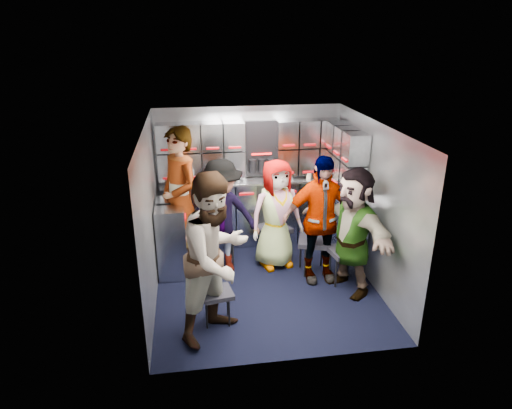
{
  "coord_description": "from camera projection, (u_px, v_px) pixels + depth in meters",
  "views": [
    {
      "loc": [
        -0.9,
        -5.17,
        3.18
      ],
      "look_at": [
        -0.06,
        0.35,
        1.0
      ],
      "focal_mm": 32.0,
      "sensor_mm": 36.0,
      "label": 1
    }
  ],
  "objects": [
    {
      "name": "cart_bank_left",
      "position": [
        172.0,
        238.0,
        6.21
      ],
      "size": [
        0.38,
        0.76,
        0.99
      ],
      "primitive_type": "cube",
      "color": "#999FA9",
      "rests_on": "ground"
    },
    {
      "name": "jump_seat_near_right",
      "position": [
        345.0,
        253.0,
        5.95
      ],
      "size": [
        0.47,
        0.45,
        0.48
      ],
      "rotation": [
        0.0,
        0.0,
        0.17
      ],
      "color": "black",
      "rests_on": "ground"
    },
    {
      "name": "coffee_niche",
      "position": [
        261.0,
        149.0,
        6.83
      ],
      "size": [
        0.46,
        0.16,
        0.84
      ],
      "primitive_type": null,
      "color": "black",
      "rests_on": "wall_back"
    },
    {
      "name": "wall_left",
      "position": [
        150.0,
        217.0,
        5.46
      ],
      "size": [
        0.04,
        3.0,
        2.1
      ],
      "primitive_type": "cube",
      "color": "gray",
      "rests_on": "ground"
    },
    {
      "name": "attendant_standing",
      "position": [
        180.0,
        200.0,
        6.13
      ],
      "size": [
        0.78,
        0.87,
        2.0
      ],
      "primitive_type": "imported",
      "rotation": [
        0.0,
        0.0,
        -1.04
      ],
      "color": "black",
      "rests_on": "ground"
    },
    {
      "name": "jump_seat_center",
      "position": [
        273.0,
        231.0,
        6.55
      ],
      "size": [
        0.54,
        0.53,
        0.5
      ],
      "rotation": [
        0.0,
        0.0,
        0.38
      ],
      "color": "black",
      "rests_on": "ground"
    },
    {
      "name": "jump_seat_mid_left",
      "position": [
        221.0,
        237.0,
        6.41
      ],
      "size": [
        0.52,
        0.51,
        0.48
      ],
      "rotation": [
        0.0,
        0.0,
        0.43
      ],
      "color": "black",
      "rests_on": "ground"
    },
    {
      "name": "cart_bank_back",
      "position": [
        251.0,
        213.0,
        7.05
      ],
      "size": [
        2.68,
        0.38,
        0.99
      ],
      "primitive_type": "cube",
      "color": "#999FA9",
      "rests_on": "ground"
    },
    {
      "name": "attendant_arc_e",
      "position": [
        352.0,
        231.0,
        5.65
      ],
      "size": [
        1.05,
        1.58,
        1.64
      ],
      "primitive_type": "imported",
      "rotation": [
        0.0,
        0.0,
        -1.15
      ],
      "color": "black",
      "rests_on": "ground"
    },
    {
      "name": "bottle_left",
      "position": [
        193.0,
        176.0,
        6.64
      ],
      "size": [
        0.07,
        0.07,
        0.23
      ],
      "primitive_type": "cylinder",
      "color": "white",
      "rests_on": "counter"
    },
    {
      "name": "cup_left",
      "position": [
        188.0,
        181.0,
        6.65
      ],
      "size": [
        0.08,
        0.08,
        0.1
      ],
      "primitive_type": "cylinder",
      "color": "#C7B38C",
      "rests_on": "counter"
    },
    {
      "name": "cup_right",
      "position": [
        309.0,
        176.0,
        6.9
      ],
      "size": [
        0.07,
        0.07,
        0.09
      ],
      "primitive_type": "cylinder",
      "color": "#C7B38C",
      "rests_on": "counter"
    },
    {
      "name": "red_latch_strip",
      "position": [
        253.0,
        194.0,
        6.72
      ],
      "size": [
        2.6,
        0.02,
        0.03
      ],
      "primitive_type": "cube",
      "color": "#A8060B",
      "rests_on": "cart_bank_back"
    },
    {
      "name": "bottle_mid",
      "position": [
        238.0,
        174.0,
        6.74
      ],
      "size": [
        0.06,
        0.06,
        0.22
      ],
      "primitive_type": "cylinder",
      "color": "white",
      "rests_on": "counter"
    },
    {
      "name": "wall_right",
      "position": [
        373.0,
        204.0,
        5.85
      ],
      "size": [
        0.04,
        3.0,
        2.1
      ],
      "primitive_type": "cube",
      "color": "gray",
      "rests_on": "ground"
    },
    {
      "name": "wall_back",
      "position": [
        249.0,
        174.0,
        7.04
      ],
      "size": [
        2.8,
        0.04,
        2.1
      ],
      "primitive_type": "cube",
      "color": "gray",
      "rests_on": "ground"
    },
    {
      "name": "jump_seat_mid_right",
      "position": [
        314.0,
        243.0,
        6.2
      ],
      "size": [
        0.52,
        0.5,
        0.49
      ],
      "rotation": [
        0.0,
        0.0,
        -0.31
      ],
      "color": "black",
      "rests_on": "ground"
    },
    {
      "name": "attendant_arc_b",
      "position": [
        222.0,
        217.0,
        6.11
      ],
      "size": [
        1.09,
        0.7,
        1.59
      ],
      "primitive_type": "imported",
      "rotation": [
        0.0,
        0.0,
        0.11
      ],
      "color": "black",
      "rests_on": "ground"
    },
    {
      "name": "locker_bank_right",
      "position": [
        346.0,
        157.0,
        6.32
      ],
      "size": [
        0.28,
        1.0,
        0.82
      ],
      "primitive_type": "cube",
      "color": "#999FA9",
      "rests_on": "wall_right"
    },
    {
      "name": "attendant_arc_a",
      "position": [
        216.0,
        257.0,
        4.76
      ],
      "size": [
        1.14,
        1.13,
        1.86
      ],
      "primitive_type": "imported",
      "rotation": [
        0.0,
        0.0,
        0.75
      ],
      "color": "black",
      "rests_on": "ground"
    },
    {
      "name": "floor",
      "position": [
        265.0,
        284.0,
        6.04
      ],
      "size": [
        3.0,
        3.0,
        0.0
      ],
      "primitive_type": "plane",
      "color": "black",
      "rests_on": "ground"
    },
    {
      "name": "counter",
      "position": [
        251.0,
        181.0,
        6.86
      ],
      "size": [
        2.68,
        0.42,
        0.03
      ],
      "primitive_type": "cube",
      "color": "silver",
      "rests_on": "cart_bank_back"
    },
    {
      "name": "right_cabinet",
      "position": [
        343.0,
        225.0,
        6.58
      ],
      "size": [
        0.28,
        1.2,
        1.0
      ],
      "primitive_type": "cube",
      "color": "#999FA9",
      "rests_on": "ground"
    },
    {
      "name": "attendant_arc_d",
      "position": [
        320.0,
        220.0,
        5.88
      ],
      "size": [
        1.01,
        0.45,
        1.71
      ],
      "primitive_type": "imported",
      "rotation": [
        0.0,
        0.0,
        0.03
      ],
      "color": "black",
      "rests_on": "ground"
    },
    {
      "name": "ceiling",
      "position": [
        266.0,
        127.0,
        5.27
      ],
      "size": [
        2.8,
        3.0,
        0.02
      ],
      "primitive_type": "cube",
      "color": "silver",
      "rests_on": "wall_back"
    },
    {
      "name": "bottle_right",
      "position": [
        291.0,
        171.0,
        6.84
      ],
      "size": [
        0.06,
        0.06,
        0.25
      ],
      "primitive_type": "cylinder",
      "color": "white",
      "rests_on": "counter"
    },
    {
      "name": "jump_seat_near_left",
      "position": [
        217.0,
        295.0,
        5.14
      ],
      "size": [
        0.39,
        0.37,
        0.4
      ],
      "rotation": [
        0.0,
        0.0,
        0.17
      ],
      "color": "black",
      "rests_on": "ground"
    },
    {
      "name": "attendant_arc_c",
      "position": [
        276.0,
        214.0,
        6.26
      ],
      "size": [
        0.85,
        0.65,
        1.55
      ],
      "primitive_type": "imported",
      "rotation": [
        0.0,
        0.0,
        0.23
      ],
      "color": "black",
      "rests_on": "ground"
    },
    {
      "name": "locker_bank_back",
      "position": [
        250.0,
        149.0,
        6.74
      ],
      "size": [
        2.68,
        0.28,
        0.82
      ],
      "primitive_type": "cube",
      "color": "#999FA9",
      "rests_on": "wall_back"
    }
  ]
}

